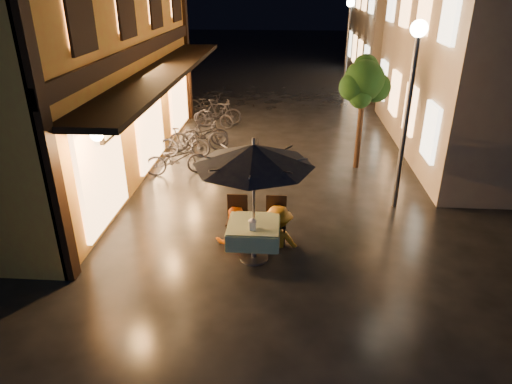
# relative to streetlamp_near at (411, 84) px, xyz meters

# --- Properties ---
(ground) EXTENTS (90.00, 90.00, 0.00)m
(ground) POSITION_rel_streetlamp_near_xyz_m (-3.00, -2.00, -2.92)
(ground) COLOR black
(ground) RESTS_ON ground
(west_building) EXTENTS (5.90, 11.40, 7.40)m
(west_building) POSITION_rel_streetlamp_near_xyz_m (-8.72, 2.00, 0.79)
(west_building) COLOR orange
(west_building) RESTS_ON ground
(east_building_far) EXTENTS (7.30, 10.30, 7.30)m
(east_building_far) POSITION_rel_streetlamp_near_xyz_m (4.49, 16.00, 0.74)
(east_building_far) COLOR #B3A58D
(east_building_far) RESTS_ON ground
(street_tree) EXTENTS (1.43, 1.20, 3.15)m
(street_tree) POSITION_rel_streetlamp_near_xyz_m (-0.59, 2.51, -0.50)
(street_tree) COLOR black
(street_tree) RESTS_ON ground
(streetlamp_near) EXTENTS (0.36, 0.36, 4.23)m
(streetlamp_near) POSITION_rel_streetlamp_near_xyz_m (0.00, 0.00, 0.00)
(streetlamp_near) COLOR #59595E
(streetlamp_near) RESTS_ON ground
(streetlamp_far) EXTENTS (0.36, 0.36, 4.23)m
(streetlamp_far) POSITION_rel_streetlamp_near_xyz_m (0.00, 12.00, 0.00)
(streetlamp_far) COLOR #59595E
(streetlamp_far) RESTS_ON ground
(cafe_table) EXTENTS (0.99, 0.99, 0.78)m
(cafe_table) POSITION_rel_streetlamp_near_xyz_m (-3.20, -2.51, -2.33)
(cafe_table) COLOR #59595E
(cafe_table) RESTS_ON ground
(patio_umbrella) EXTENTS (2.20, 2.20, 2.46)m
(patio_umbrella) POSITION_rel_streetlamp_near_xyz_m (-3.20, -2.51, -0.77)
(patio_umbrella) COLOR #59595E
(patio_umbrella) RESTS_ON ground
(cafe_chair_left) EXTENTS (0.42, 0.42, 0.97)m
(cafe_chair_left) POSITION_rel_streetlamp_near_xyz_m (-3.60, -1.78, -2.38)
(cafe_chair_left) COLOR black
(cafe_chair_left) RESTS_ON ground
(cafe_chair_right) EXTENTS (0.42, 0.42, 0.97)m
(cafe_chair_right) POSITION_rel_streetlamp_near_xyz_m (-2.80, -1.78, -2.38)
(cafe_chair_right) COLOR black
(cafe_chair_right) RESTS_ON ground
(table_lantern) EXTENTS (0.16, 0.16, 0.25)m
(table_lantern) POSITION_rel_streetlamp_near_xyz_m (-3.20, -2.76, -2.00)
(table_lantern) COLOR white
(table_lantern) RESTS_ON cafe_table
(person_orange) EXTENTS (0.86, 0.73, 1.57)m
(person_orange) POSITION_rel_streetlamp_near_xyz_m (-3.66, -1.94, -2.13)
(person_orange) COLOR #E36204
(person_orange) RESTS_ON ground
(person_yellow) EXTENTS (1.13, 0.74, 1.64)m
(person_yellow) POSITION_rel_streetlamp_near_xyz_m (-2.75, -1.92, -2.10)
(person_yellow) COLOR orange
(person_yellow) RESTS_ON ground
(bicycle_0) EXTENTS (1.82, 1.05, 0.90)m
(bicycle_0) POSITION_rel_streetlamp_near_xyz_m (-5.67, 1.59, -2.47)
(bicycle_0) COLOR black
(bicycle_0) RESTS_ON ground
(bicycle_1) EXTENTS (1.57, 0.45, 0.94)m
(bicycle_1) POSITION_rel_streetlamp_near_xyz_m (-5.73, 2.92, -2.45)
(bicycle_1) COLOR black
(bicycle_1) RESTS_ON ground
(bicycle_2) EXTENTS (1.96, 0.96, 0.99)m
(bicycle_2) POSITION_rel_streetlamp_near_xyz_m (-5.41, 3.55, -2.42)
(bicycle_2) COLOR black
(bicycle_2) RESTS_ON ground
(bicycle_3) EXTENTS (1.55, 0.77, 0.90)m
(bicycle_3) POSITION_rel_streetlamp_near_xyz_m (-5.28, 4.03, -2.47)
(bicycle_3) COLOR black
(bicycle_3) RESTS_ON ground
(bicycle_4) EXTENTS (1.70, 1.00, 0.84)m
(bicycle_4) POSITION_rel_streetlamp_near_xyz_m (-5.34, 6.11, -2.50)
(bicycle_4) COLOR black
(bicycle_4) RESTS_ON ground
(bicycle_5) EXTENTS (1.75, 0.83, 1.01)m
(bicycle_5) POSITION_rel_streetlamp_near_xyz_m (-5.17, 6.31, -2.41)
(bicycle_5) COLOR black
(bicycle_5) RESTS_ON ground
(bicycle_6) EXTENTS (1.95, 1.32, 0.97)m
(bicycle_6) POSITION_rel_streetlamp_near_xyz_m (-5.79, 7.58, -2.43)
(bicycle_6) COLOR black
(bicycle_6) RESTS_ON ground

